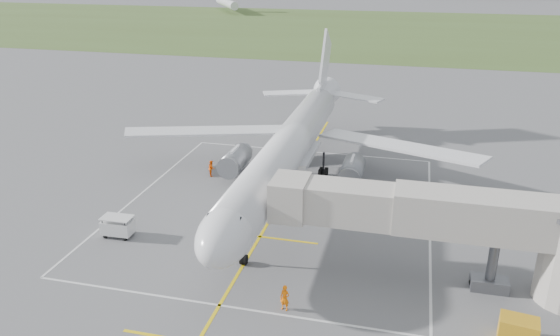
% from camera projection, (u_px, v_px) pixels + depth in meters
% --- Properties ---
extents(ground, '(700.00, 700.00, 0.00)m').
position_uv_depth(ground, '(287.00, 190.00, 55.25)').
color(ground, '#58585A').
rests_on(ground, ground).
extents(grass_strip, '(700.00, 120.00, 0.02)m').
position_uv_depth(grass_strip, '(382.00, 30.00, 172.58)').
color(grass_strip, '#415525').
rests_on(grass_strip, ground).
extents(apron_markings, '(28.20, 60.00, 0.01)m').
position_uv_depth(apron_markings, '(273.00, 215.00, 49.99)').
color(apron_markings, yellow).
rests_on(apron_markings, ground).
extents(airliner, '(38.93, 46.75, 13.52)m').
position_uv_depth(airliner, '(289.00, 147.00, 54.32)').
color(airliner, silver).
rests_on(airliner, ground).
extents(jet_bridge, '(23.40, 5.00, 7.20)m').
position_uv_depth(jet_bridge, '(463.00, 227.00, 37.76)').
color(jet_bridge, '#AAA299').
rests_on(jet_bridge, ground).
extents(gpu_unit, '(2.46, 1.89, 1.70)m').
position_uv_depth(gpu_unit, '(518.00, 331.00, 33.35)').
color(gpu_unit, '#C78E18').
rests_on(gpu_unit, ground).
extents(baggage_cart, '(2.60, 1.59, 1.79)m').
position_uv_depth(baggage_cart, '(118.00, 226.00, 46.00)').
color(baggage_cart, silver).
rests_on(baggage_cart, ground).
extents(ramp_worker_nose, '(0.75, 0.58, 1.84)m').
position_uv_depth(ramp_worker_nose, '(285.00, 298.00, 36.43)').
color(ramp_worker_nose, orange).
rests_on(ramp_worker_nose, ground).
extents(ramp_worker_wing, '(0.96, 1.04, 1.74)m').
position_uv_depth(ramp_worker_wing, '(212.00, 168.00, 58.64)').
color(ramp_worker_wing, '#F95B07').
rests_on(ramp_worker_wing, ground).
extents(distant_aircraft, '(177.35, 29.22, 8.85)m').
position_uv_depth(distant_aircraft, '(421.00, 7.00, 206.74)').
color(distant_aircraft, silver).
rests_on(distant_aircraft, ground).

